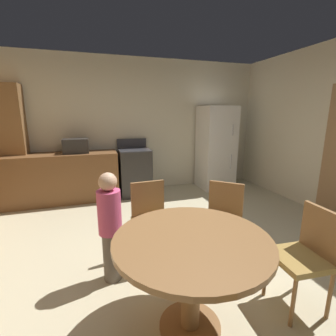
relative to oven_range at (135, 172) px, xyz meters
name	(u,v)px	position (x,y,z in m)	size (l,w,h in m)	color
ground_plane	(191,267)	(0.15, -2.57, -0.47)	(14.00, 14.00, 0.00)	beige
wall_back	(137,126)	(0.15, 0.40, 0.88)	(5.56, 0.12, 2.70)	beige
kitchen_counter	(63,178)	(-1.34, 0.00, -0.02)	(1.98, 0.60, 0.90)	brown
pantry_column	(13,146)	(-2.11, 0.18, 0.58)	(0.44, 0.36, 2.10)	olive
oven_range	(135,172)	(0.00, 0.00, 0.00)	(0.60, 0.60, 1.10)	#2D2B28
refrigerator	(216,148)	(1.77, -0.05, 0.41)	(0.68, 0.68, 1.76)	white
microwave	(76,146)	(-1.06, 0.00, 0.56)	(0.44, 0.32, 0.26)	#2D2B28
dining_table	(192,258)	(-0.14, -3.25, 0.13)	(1.12, 1.12, 0.76)	olive
chair_northeast	(223,217)	(0.54, -2.52, 0.03)	(0.57, 0.57, 0.87)	olive
chair_north	(151,216)	(-0.20, -2.25, 0.03)	(0.42, 0.42, 0.87)	olive
chair_east	(307,252)	(0.85, -3.32, 0.03)	(0.43, 0.43, 0.87)	olive
person_child	(110,225)	(-0.66, -2.50, 0.11)	(0.31, 0.31, 1.09)	#665B51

